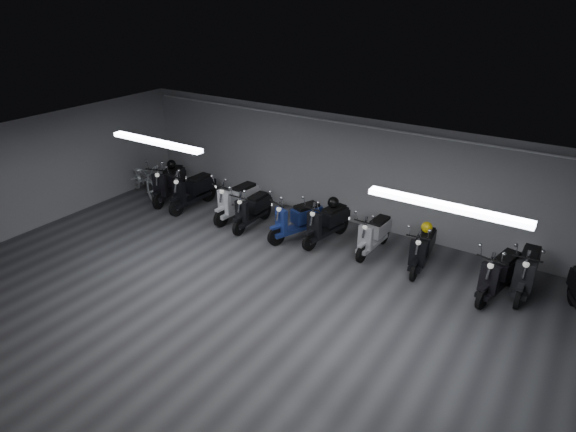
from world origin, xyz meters
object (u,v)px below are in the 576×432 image
Objects in this scene: scooter_3 at (252,204)px; scooter_4 at (297,214)px; scooter_0 at (168,177)px; scooter_2 at (237,194)px; scooter_8 at (500,267)px; scooter_1 at (192,185)px; helmet_1 at (333,202)px; helmet_2 at (427,227)px; scooter_6 at (374,229)px; bicycle at (143,175)px; scooter_5 at (326,217)px; helmet_0 at (171,164)px; scooter_7 at (423,243)px; scooter_9 at (528,264)px.

scooter_4 reaches higher than scooter_3.
scooter_0 is 1.02× the size of scooter_2.
scooter_1 is at bearing -167.08° from scooter_8.
helmet_1 reaches higher than helmet_2.
scooter_3 is at bearing -168.92° from scooter_6.
scooter_5 is at bearing -66.94° from bicycle.
scooter_1 is at bearing -16.63° from helmet_0.
scooter_7 is 6.82× the size of helmet_2.
scooter_4 is 4.45m from helmet_0.
scooter_0 is 4.35m from scooter_4.
scooter_3 reaches higher than scooter_6.
scooter_1 is 0.98× the size of bicycle.
scooter_5 is (0.68, 0.24, -0.01)m from scooter_4.
scooter_5 is at bearing -178.14° from scooter_9.
bicycle is at bearing -155.31° from helmet_0.
scooter_9 is at bearing -1.76° from helmet_2.
scooter_2 is 7.53× the size of helmet_2.
scooter_0 is at bearing -158.64° from scooter_4.
helmet_1 is at bearing -173.91° from scooter_8.
scooter_4 reaches higher than scooter_8.
scooter_2 is at bearing 7.57° from scooter_1.
scooter_2 is 1.02× the size of scooter_9.
helmet_1 is (2.03, 0.55, 0.33)m from scooter_3.
helmet_2 is at bearing -12.96° from scooter_0.
scooter_6 reaches higher than helmet_2.
helmet_1 is (-3.95, 0.44, 0.30)m from scooter_8.
scooter_1 is at bearing -67.97° from bicycle.
scooter_0 reaches higher than scooter_4.
scooter_1 is at bearing -172.43° from scooter_6.
scooter_6 is 0.98× the size of scooter_7.
helmet_0 is at bearing 174.66° from scooter_7.
helmet_2 is (6.40, 0.55, 0.20)m from scooter_1.
scooter_3 is 0.94× the size of scooter_4.
scooter_1 reaches higher than scooter_7.
helmet_0 is at bearing 172.93° from scooter_3.
bicycle reaches higher than helmet_0.
helmet_0 is (-7.46, -0.01, 0.38)m from scooter_7.
scooter_4 reaches higher than bicycle.
scooter_5 is at bearing -170.46° from scooter_6.
helmet_1 is 1.13× the size of helmet_2.
helmet_2 is at bearing 8.66° from scooter_2.
scooter_1 is 4.08m from scooter_5.
scooter_2 is 7.05m from scooter_9.
scooter_7 is at bearing 5.98° from scooter_2.
scooter_2 reaches higher than scooter_3.
scooter_5 is 1.19m from scooter_6.
scooter_9 reaches higher than scooter_4.
scooter_9 is at bearing 5.07° from scooter_1.
scooter_9 is at bearing -14.19° from scooter_0.
helmet_0 is at bearing -161.89° from scooter_4.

